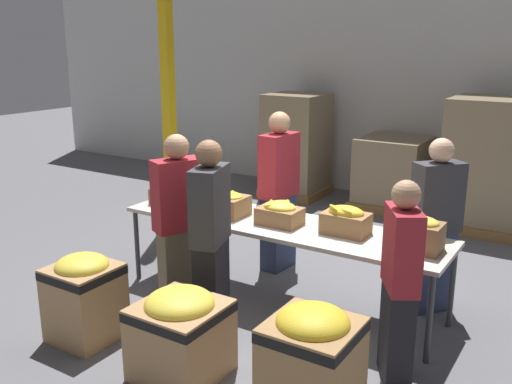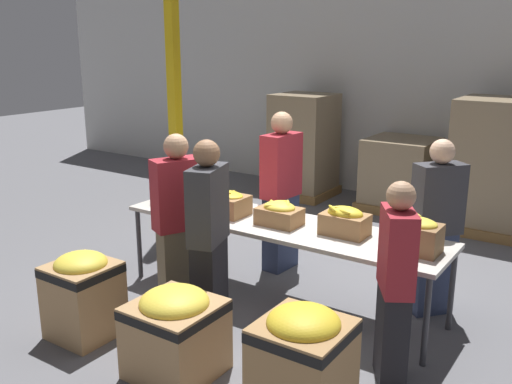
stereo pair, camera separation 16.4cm
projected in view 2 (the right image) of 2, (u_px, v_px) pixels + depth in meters
The scene contains 20 objects.
ground_plane at pixel (279, 300), 5.66m from camera, with size 30.00×30.00×0.00m, color slate.
wall_back at pixel (432, 74), 8.62m from camera, with size 16.00×0.08×4.00m.
sorting_table at pixel (280, 228), 5.46m from camera, with size 3.24×0.82×0.81m.
banana_box_0 at pixel (177, 194), 6.06m from camera, with size 0.48×0.32×0.23m.
banana_box_1 at pixel (224, 202), 5.71m from camera, with size 0.48×0.32×0.26m.
banana_box_2 at pixel (279, 213), 5.38m from camera, with size 0.41×0.29×0.23m.
banana_box_3 at pixel (345, 221), 5.10m from camera, with size 0.41×0.28×0.27m.
banana_box_4 at pixel (414, 234), 4.69m from camera, with size 0.43×0.29×0.32m.
volunteer_0 at pixel (436, 229), 5.22m from camera, with size 0.46×0.48×1.66m.
volunteer_1 at pixel (208, 238), 4.93m from camera, with size 0.35×0.50×1.71m.
volunteer_2 at pixel (281, 193), 6.25m from camera, with size 0.27×0.49×1.77m.
volunteer_3 at pixel (395, 285), 4.15m from camera, with size 0.39×0.47×1.56m.
volunteer_4 at pixel (179, 225), 5.29m from camera, with size 0.40×0.51×1.70m.
donation_bin_0 at pixel (83, 292), 4.90m from camera, with size 0.53×0.53×0.76m.
donation_bin_1 at pixel (175, 329), 4.34m from camera, with size 0.63×0.63×0.71m.
donation_bin_2 at pixel (303, 365), 3.72m from camera, with size 0.57×0.57×0.86m.
support_pillar at pixel (174, 78), 7.59m from camera, with size 0.14×0.14×4.00m.
pallet_stack_0 at pixel (495, 167), 7.55m from camera, with size 1.11×1.11×1.77m.
pallet_stack_1 at pixel (304, 146), 9.27m from camera, with size 0.96×0.96×1.66m.
pallet_stack_2 at pixel (400, 175), 8.58m from camera, with size 1.05×1.05×1.08m.
Camera 2 is at (2.71, -4.43, 2.51)m, focal length 40.00 mm.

